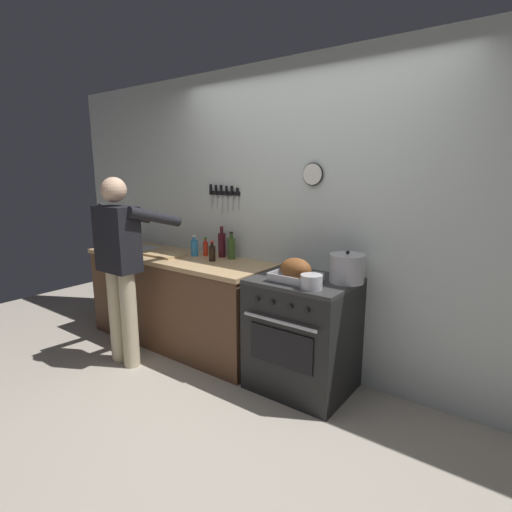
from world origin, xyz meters
name	(u,v)px	position (x,y,z in m)	size (l,w,h in m)	color
ground_plane	(194,440)	(0.00, 0.00, 0.00)	(8.00, 8.00, 0.00)	#A89E8E
wall_back	(304,220)	(0.00, 1.35, 1.30)	(6.00, 0.13, 2.60)	silver
counter_block	(178,299)	(-1.21, 0.99, 0.46)	(2.03, 0.65, 0.90)	brown
stove	(302,334)	(0.22, 0.99, 0.45)	(0.76, 0.67, 0.90)	black
person_cook	(121,260)	(-1.27, 0.42, 0.95)	(0.51, 0.63, 1.66)	#C6B793
roasting_pan	(296,271)	(0.21, 0.88, 0.98)	(0.35, 0.26, 0.18)	#B7B7BC
stock_pot	(347,268)	(0.52, 1.10, 1.01)	(0.26, 0.26, 0.24)	#B7B7BC
saucepan	(311,282)	(0.39, 0.79, 0.95)	(0.15, 0.15, 0.10)	#B7B7BC
cutting_board	(165,255)	(-1.30, 0.93, 0.91)	(0.36, 0.24, 0.02)	tan
bottle_olive_oil	(231,248)	(-0.68, 1.20, 1.01)	(0.07, 0.07, 0.26)	#385623
bottle_wine_red	(222,244)	(-0.81, 1.22, 1.02)	(0.07, 0.07, 0.30)	#47141E
bottle_soy_sauce	(212,253)	(-0.77, 1.03, 0.98)	(0.06, 0.06, 0.19)	black
bottle_dish_soap	(194,247)	(-1.06, 1.10, 0.98)	(0.07, 0.07, 0.20)	#338CCC
bottle_hot_sauce	(206,248)	(-0.98, 1.16, 0.97)	(0.05, 0.05, 0.18)	red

